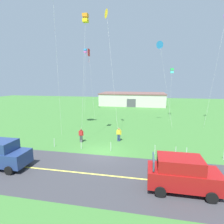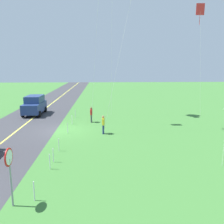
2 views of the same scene
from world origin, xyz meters
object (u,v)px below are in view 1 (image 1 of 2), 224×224
at_px(person_adult_companion, 81,135).
at_px(kite_orange_near, 160,45).
at_px(kite_blue_mid, 85,19).
at_px(kite_green_far, 89,54).
at_px(kite_pink_drift, 172,71).
at_px(warehouse_distant, 133,99).
at_px(person_adult_near, 119,134).
at_px(car_suv_foreground, 182,174).
at_px(kite_red_low, 107,14).
at_px(kite_yellow_high, 85,51).
at_px(car_parked_west_near, 0,154).

relative_size(person_adult_companion, kite_orange_near, 0.13).
relative_size(kite_blue_mid, kite_green_far, 1.13).
distance_m(person_adult_companion, kite_blue_mid, 12.67).
distance_m(kite_pink_drift, warehouse_distant, 20.94).
bearing_deg(person_adult_near, person_adult_companion, -104.64).
distance_m(car_suv_foreground, kite_red_low, 19.67).
bearing_deg(warehouse_distant, kite_orange_near, -76.92).
height_order(car_suv_foreground, kite_yellow_high, kite_yellow_high).
bearing_deg(car_parked_west_near, person_adult_near, 44.06).
relative_size(car_parked_west_near, kite_green_far, 0.36).
height_order(person_adult_companion, kite_blue_mid, kite_blue_mid).
bearing_deg(person_adult_near, kite_yellow_high, 178.28).
xyz_separation_m(kite_pink_drift, kite_orange_near, (-2.67, -6.57, 3.32)).
xyz_separation_m(kite_green_far, kite_pink_drift, (14.25, 4.18, -2.74)).
xyz_separation_m(person_adult_companion, kite_yellow_high, (-6.18, 19.90, 12.40)).
bearing_deg(kite_orange_near, warehouse_distant, 103.08).
relative_size(kite_yellow_high, kite_pink_drift, 1.50).
height_order(kite_red_low, kite_yellow_high, kite_red_low).
bearing_deg(kite_red_low, warehouse_distant, 87.90).
distance_m(car_parked_west_near, kite_green_far, 21.42).
bearing_deg(car_suv_foreground, person_adult_companion, 142.11).
bearing_deg(kite_blue_mid, person_adult_near, 3.41).
distance_m(car_suv_foreground, person_adult_near, 10.19).
height_order(person_adult_near, kite_orange_near, kite_orange_near).
xyz_separation_m(car_suv_foreground, car_parked_west_near, (-13.79, 0.51, 0.00)).
height_order(car_suv_foreground, kite_orange_near, kite_orange_near).
relative_size(kite_orange_near, warehouse_distant, 0.69).
distance_m(kite_red_low, kite_green_far, 9.47).
height_order(kite_red_low, warehouse_distant, kite_red_low).
distance_m(kite_blue_mid, warehouse_distant, 35.01).
distance_m(person_adult_near, kite_green_far, 16.50).
relative_size(person_adult_companion, kite_red_low, 0.10).
bearing_deg(person_adult_near, kite_green_far, -177.58).
bearing_deg(kite_green_far, kite_pink_drift, 16.34).
bearing_deg(warehouse_distant, kite_red_low, -92.10).
bearing_deg(kite_red_low, car_parked_west_near, -119.05).
distance_m(car_suv_foreground, kite_blue_mid, 17.46).
xyz_separation_m(person_adult_near, kite_blue_mid, (-3.65, -0.22, 12.62)).
bearing_deg(kite_orange_near, kite_red_low, -143.64).
relative_size(kite_blue_mid, warehouse_distant, 0.76).
bearing_deg(person_adult_near, kite_orange_near, 119.66).
xyz_separation_m(person_adult_near, person_adult_companion, (-4.17, -1.20, 0.00)).
xyz_separation_m(person_adult_near, kite_red_low, (-2.10, 3.22, 14.08)).
height_order(kite_pink_drift, warehouse_distant, kite_pink_drift).
height_order(person_adult_companion, kite_yellow_high, kite_yellow_high).
height_order(person_adult_companion, warehouse_distant, warehouse_distant).
relative_size(car_suv_foreground, person_adult_companion, 2.75).
bearing_deg(kite_blue_mid, kite_red_low, 65.60).
bearing_deg(kite_blue_mid, warehouse_distant, 85.41).
distance_m(kite_blue_mid, kite_green_far, 11.47).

